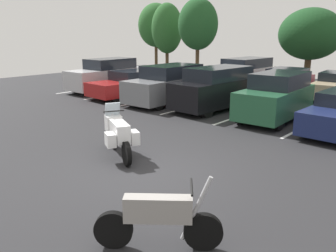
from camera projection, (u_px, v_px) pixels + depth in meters
ground at (148, 174)px, 9.00m from camera, size 44.00×44.00×0.10m
motorcycle_touring at (118, 133)px, 10.04m from camera, size 2.03×1.28×1.43m
motorcycle_second at (159, 219)px, 5.67m from camera, size 1.71×1.41×1.28m
parking_stripes at (244, 115)px, 15.26m from camera, size 21.96×4.73×0.01m
car_silver at (107, 75)px, 21.36m from camera, size 1.92×4.85×1.92m
car_red at (132, 84)px, 19.35m from camera, size 2.18×4.90×1.43m
car_grey at (168, 84)px, 17.66m from camera, size 2.01×4.66×1.86m
car_black at (217, 88)px, 16.14m from camera, size 2.07×4.79×1.92m
car_green at (276, 97)px, 14.19m from camera, size 1.95×4.28×1.88m
car_far_white at (244, 74)px, 21.74m from camera, size 2.13×4.90×1.92m
car_far_maroon at (285, 82)px, 19.95m from camera, size 2.19×4.82×1.48m
tree_rear at (167, 28)px, 30.20m from camera, size 2.66×2.66×5.89m
tree_far_left at (156, 25)px, 34.48m from camera, size 3.46×3.46×6.22m
tree_left at (311, 34)px, 24.29m from camera, size 4.31×4.31×5.09m
tree_center_right at (198, 24)px, 26.24m from camera, size 2.96×2.96×5.91m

